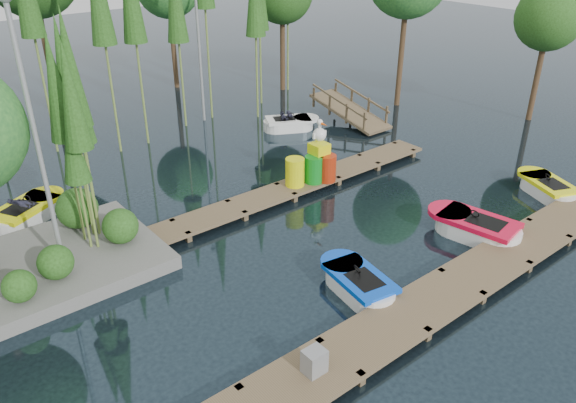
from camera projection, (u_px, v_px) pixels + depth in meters
ground_plane at (285, 246)px, 16.32m from camera, size 90.00×90.00×0.00m
near_dock at (406, 317)px, 13.11m from camera, size 18.00×1.50×0.50m
far_dock at (262, 199)px, 18.49m from camera, size 15.00×1.20×0.50m
lamp_island at (33, 125)px, 13.00m from camera, size 0.30×0.30×7.25m
lamp_rear at (198, 26)px, 24.17m from camera, size 0.30×0.30×7.25m
ramp at (350, 110)px, 25.56m from camera, size 1.50×3.94×1.49m
boat_blue at (358, 284)px, 14.26m from camera, size 1.50×2.63×0.83m
boat_red at (475, 228)px, 16.68m from camera, size 1.77×3.05×0.96m
boat_yellow_near at (547, 188)px, 19.17m from camera, size 1.97×2.69×0.83m
boat_yellow_far at (27, 212)px, 17.57m from camera, size 2.87×2.32×1.31m
boat_white_far at (289, 124)px, 24.90m from camera, size 2.73×2.14×1.18m
utility_cabinet at (314, 361)px, 11.35m from camera, size 0.45×0.38×0.55m
yellow_barrel at (295, 172)px, 19.03m from camera, size 0.65×0.65×0.98m
drum_cluster at (320, 162)px, 19.42m from camera, size 1.26×1.16×2.18m
seagull_post at (318, 162)px, 19.56m from camera, size 0.54×0.29×0.86m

